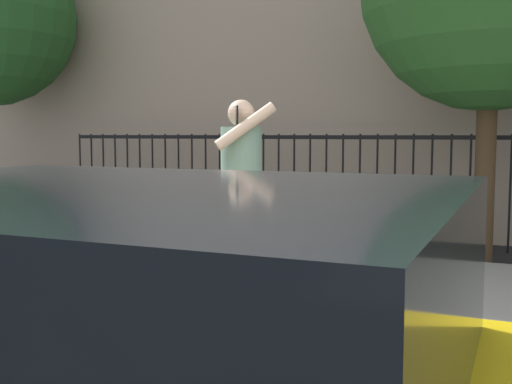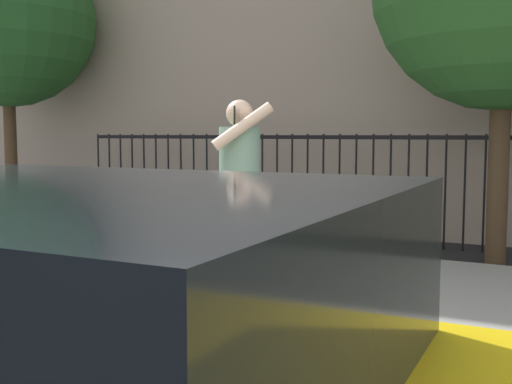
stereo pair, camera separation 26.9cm
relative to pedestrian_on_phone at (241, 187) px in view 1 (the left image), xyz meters
name	(u,v)px [view 1 (the left image)]	position (x,y,z in m)	size (l,w,h in m)	color
sidewalk	(351,309)	(0.81, 0.53, -1.08)	(28.00, 4.40, 0.15)	gray
iron_fence	(422,175)	(0.81, 4.23, -0.13)	(12.03, 0.04, 1.60)	black
pedestrian_on_phone	(241,187)	(0.00, 0.00, 0.00)	(0.64, 0.72, 1.73)	beige
street_bench	(89,212)	(-2.70, 1.37, -0.51)	(1.60, 0.45, 0.95)	brown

